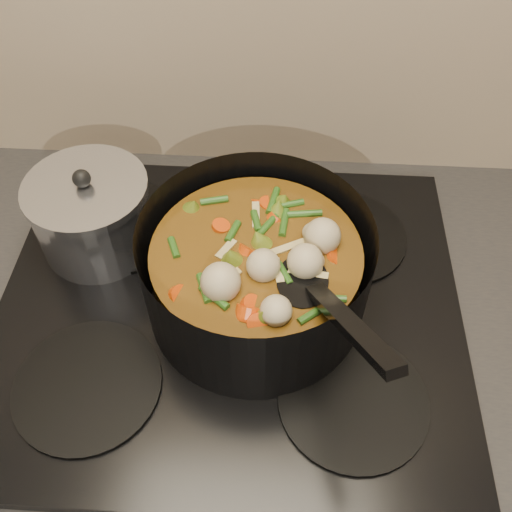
{
  "coord_description": "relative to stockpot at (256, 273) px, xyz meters",
  "views": [
    {
      "loc": [
        0.06,
        1.5,
        1.57
      ],
      "look_at": [
        0.04,
        1.94,
        1.03
      ],
      "focal_mm": 40.0,
      "sensor_mm": 36.0,
      "label": 1
    }
  ],
  "objects": [
    {
      "name": "stovetop",
      "position": [
        -0.04,
        -0.01,
        -0.07
      ],
      "size": [
        0.62,
        0.54,
        0.03
      ],
      "color": "black",
      "rests_on": "counter"
    },
    {
      "name": "stockpot",
      "position": [
        0.0,
        0.0,
        0.0
      ],
      "size": [
        0.33,
        0.38,
        0.21
      ],
      "rotation": [
        0.0,
        0.0,
        0.19
      ],
      "color": "black",
      "rests_on": "stovetop"
    },
    {
      "name": "counter",
      "position": [
        -0.04,
        -0.01,
        -0.54
      ],
      "size": [
        2.64,
        0.64,
        0.91
      ],
      "color": "brown",
      "rests_on": "ground"
    },
    {
      "name": "saucepan",
      "position": [
        -0.23,
        0.09,
        -0.01
      ],
      "size": [
        0.17,
        0.17,
        0.14
      ],
      "rotation": [
        0.0,
        0.0,
        -0.13
      ],
      "color": "silver",
      "rests_on": "stovetop"
    }
  ]
}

